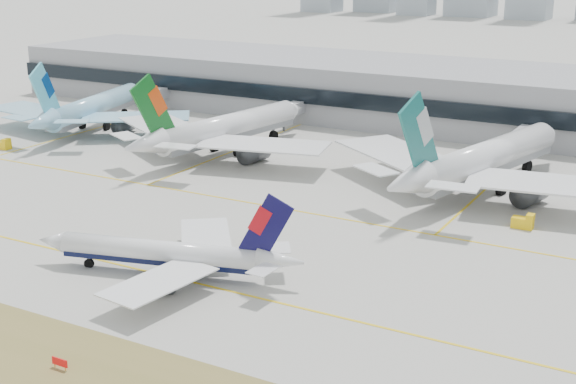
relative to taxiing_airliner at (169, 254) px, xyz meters
The scene contains 9 objects.
ground 11.90m from the taxiing_airliner, 23.59° to the left, with size 3000.00×3000.00×0.00m, color #A5A29A.
taxiing_airliner is the anchor object (origin of this frame).
widebody_korean 100.72m from the taxiing_airliner, 138.32° to the left, with size 56.00×55.73×20.47m.
widebody_eva 69.92m from the taxiing_airliner, 117.16° to the left, with size 59.05×58.33×21.27m.
widebody_cathay 67.79m from the taxiing_airliner, 66.29° to the left, with size 62.30×62.04×22.81m.
terminal 119.95m from the taxiing_airliner, 84.99° to the left, with size 280.00×43.10×15.00m.
hold_sign_left 28.09m from the taxiing_airliner, 78.52° to the right, with size 2.20×0.15×1.35m.
gse_a 89.61m from the taxiing_airliner, 152.35° to the left, with size 3.55×2.00×2.60m.
gse_c 59.99m from the taxiing_airliner, 48.75° to the left, with size 3.55×2.00×2.60m.
Camera 1 is at (56.03, -89.27, 45.22)m, focal length 50.00 mm.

